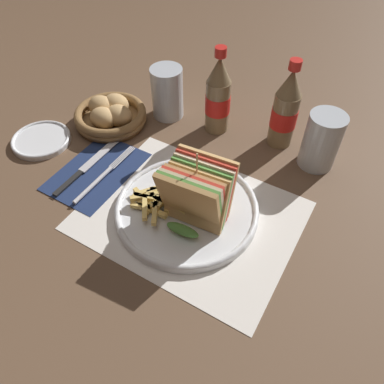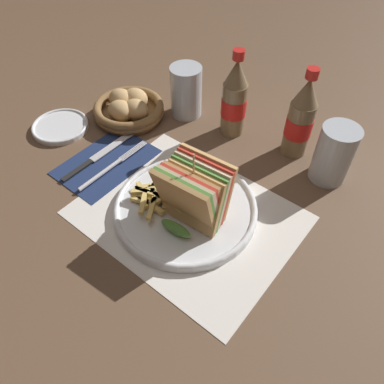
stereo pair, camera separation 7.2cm
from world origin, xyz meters
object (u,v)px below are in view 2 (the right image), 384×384
Objects in this scene: fork at (107,169)px; coke_bottle_far at (301,119)px; plate_main at (186,208)px; knife at (98,156)px; coke_bottle_near at (234,100)px; bread_basket at (129,108)px; glass_far at (186,94)px; side_saucer at (60,126)px; glass_near at (333,157)px; club_sandwich at (193,195)px.

coke_bottle_far reaches higher than fork.
knife is (-0.25, -0.01, -0.00)m from plate_main.
knife is at bearing -123.32° from coke_bottle_near.
knife is 1.16× the size of bread_basket.
glass_far is 0.32m from side_saucer.
knife is at bearing 162.11° from fork.
plate_main is 0.29m from coke_bottle_near.
glass_far is 0.15m from bread_basket.
plate_main is 0.41m from side_saucer.
side_saucer is (-0.10, -0.14, -0.02)m from bread_basket.
fork and side_saucer have the same top height.
knife is 0.45m from coke_bottle_far.
bread_basket is 1.28× the size of side_saucer.
club_sandwich is at bearing -118.24° from glass_near.
coke_bottle_near reaches higher than plate_main.
glass_far is at bearing -171.79° from coke_bottle_far.
bread_basket is at bearing 154.06° from plate_main.
plate_main is at bearing -104.51° from coke_bottle_far.
club_sandwich reaches higher than glass_far.
plate_main is 2.23× the size of glass_near.
fork reaches higher than knife.
club_sandwich is 0.80× the size of fork.
club_sandwich is at bearing -25.32° from bread_basket.
plate_main reaches higher than side_saucer.
plate_main is at bearing 6.14° from fork.
coke_bottle_near and coke_bottle_far have the same top height.
fork is 1.12× the size of bread_basket.
plate_main is 1.39× the size of knife.
coke_bottle_far is (0.33, 0.30, 0.08)m from knife.
fork is at bearing -131.43° from coke_bottle_far.
coke_bottle_near is at bearing 5.33° from glass_far.
knife is 1.49× the size of side_saucer.
side_saucer is (-0.41, 0.01, -0.00)m from plate_main.
plate_main is 1.61× the size of bread_basket.
knife is at bearing -5.26° from side_saucer.
fork is at bearing -88.95° from glass_far.
club_sandwich is 0.31m from glass_near.
fork is 0.97× the size of knife.
glass_near reaches higher than fork.
plate_main is 2.07× the size of side_saucer.
fork is at bearing -142.49° from glass_near.
club_sandwich is 1.24× the size of glass_near.
plate_main is at bearing -25.94° from bread_basket.
glass_near is 0.50m from bread_basket.
knife is at bearing -178.84° from plate_main.
glass_far reaches higher than plate_main.
side_saucer is (-0.48, -0.29, -0.08)m from coke_bottle_far.
fork is at bearing -173.92° from plate_main.
coke_bottle_far is 1.53× the size of side_saucer.
glass_far is at bearing 45.74° from bread_basket.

